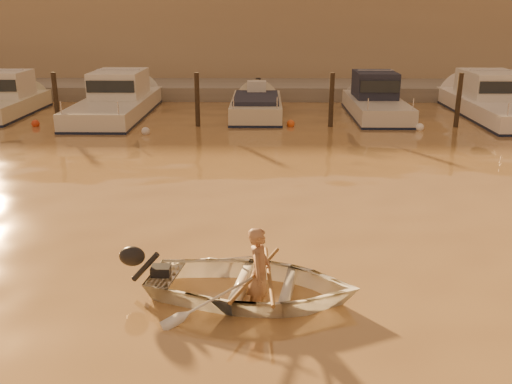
{
  "coord_description": "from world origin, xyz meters",
  "views": [
    {
      "loc": [
        2.33,
        -7.42,
        4.3
      ],
      "look_at": [
        2.16,
        3.49,
        0.75
      ],
      "focal_mm": 40.0,
      "sensor_mm": 36.0,
      "label": 1
    }
  ],
  "objects_px": {
    "moored_boat_1": "(5,100)",
    "waterfront_building": "(226,41)",
    "moored_boat_2": "(116,100)",
    "moored_boat_4": "(376,101)",
    "dinghy": "(253,285)",
    "person": "(259,273)",
    "moored_boat_3": "(256,110)",
    "moored_boat_5": "(496,101)"
  },
  "relations": [
    {
      "from": "moored_boat_1",
      "to": "waterfront_building",
      "type": "distance_m",
      "value": 13.98
    },
    {
      "from": "moored_boat_2",
      "to": "moored_boat_4",
      "type": "relative_size",
      "value": 1.3
    },
    {
      "from": "dinghy",
      "to": "moored_boat_4",
      "type": "height_order",
      "value": "moored_boat_4"
    },
    {
      "from": "person",
      "to": "moored_boat_3",
      "type": "height_order",
      "value": "person"
    },
    {
      "from": "dinghy",
      "to": "waterfront_building",
      "type": "relative_size",
      "value": 0.07
    },
    {
      "from": "moored_boat_1",
      "to": "waterfront_building",
      "type": "bearing_deg",
      "value": 52.47
    },
    {
      "from": "moored_boat_1",
      "to": "moored_boat_5",
      "type": "bearing_deg",
      "value": 0.0
    },
    {
      "from": "dinghy",
      "to": "moored_boat_2",
      "type": "distance_m",
      "value": 16.63
    },
    {
      "from": "moored_boat_2",
      "to": "moored_boat_4",
      "type": "bearing_deg",
      "value": 0.0
    },
    {
      "from": "moored_boat_1",
      "to": "moored_boat_5",
      "type": "xyz_separation_m",
      "value": [
        20.21,
        0.0,
        0.0
      ]
    },
    {
      "from": "moored_boat_1",
      "to": "moored_boat_5",
      "type": "distance_m",
      "value": 20.21
    },
    {
      "from": "moored_boat_2",
      "to": "waterfront_building",
      "type": "relative_size",
      "value": 0.18
    },
    {
      "from": "moored_boat_1",
      "to": "moored_boat_2",
      "type": "distance_m",
      "value": 4.62
    },
    {
      "from": "dinghy",
      "to": "person",
      "type": "bearing_deg",
      "value": -90.0
    },
    {
      "from": "moored_boat_3",
      "to": "waterfront_building",
      "type": "distance_m",
      "value": 11.39
    },
    {
      "from": "dinghy",
      "to": "moored_boat_4",
      "type": "distance_m",
      "value": 16.23
    },
    {
      "from": "person",
      "to": "moored_boat_5",
      "type": "distance_m",
      "value": 18.21
    },
    {
      "from": "moored_boat_3",
      "to": "moored_boat_4",
      "type": "bearing_deg",
      "value": 0.0
    },
    {
      "from": "moored_boat_1",
      "to": "moored_boat_5",
      "type": "relative_size",
      "value": 0.7
    },
    {
      "from": "moored_boat_2",
      "to": "dinghy",
      "type": "bearing_deg",
      "value": -68.9
    },
    {
      "from": "moored_boat_5",
      "to": "moored_boat_4",
      "type": "bearing_deg",
      "value": 180.0
    },
    {
      "from": "dinghy",
      "to": "moored_boat_1",
      "type": "xyz_separation_m",
      "value": [
        -10.61,
        15.51,
        0.41
      ]
    },
    {
      "from": "moored_boat_1",
      "to": "moored_boat_3",
      "type": "height_order",
      "value": "moored_boat_1"
    },
    {
      "from": "moored_boat_4",
      "to": "moored_boat_5",
      "type": "xyz_separation_m",
      "value": [
        4.86,
        0.0,
        0.0
      ]
    },
    {
      "from": "dinghy",
      "to": "person",
      "type": "xyz_separation_m",
      "value": [
        0.1,
        -0.02,
        0.22
      ]
    },
    {
      "from": "moored_boat_3",
      "to": "moored_boat_2",
      "type": "bearing_deg",
      "value": 180.0
    },
    {
      "from": "moored_boat_1",
      "to": "moored_boat_4",
      "type": "height_order",
      "value": "same"
    },
    {
      "from": "dinghy",
      "to": "moored_boat_2",
      "type": "xyz_separation_m",
      "value": [
        -5.99,
        15.51,
        0.41
      ]
    },
    {
      "from": "moored_boat_1",
      "to": "moored_boat_5",
      "type": "height_order",
      "value": "same"
    },
    {
      "from": "moored_boat_1",
      "to": "moored_boat_2",
      "type": "xyz_separation_m",
      "value": [
        4.62,
        0.0,
        0.0
      ]
    },
    {
      "from": "person",
      "to": "moored_boat_4",
      "type": "bearing_deg",
      "value": -7.39
    },
    {
      "from": "dinghy",
      "to": "moored_boat_5",
      "type": "xyz_separation_m",
      "value": [
        9.6,
        15.51,
        0.41
      ]
    },
    {
      "from": "person",
      "to": "moored_boat_3",
      "type": "relative_size",
      "value": 0.25
    },
    {
      "from": "dinghy",
      "to": "person",
      "type": "distance_m",
      "value": 0.24
    },
    {
      "from": "waterfront_building",
      "to": "moored_boat_3",
      "type": "bearing_deg",
      "value": -79.83
    },
    {
      "from": "moored_boat_3",
      "to": "waterfront_building",
      "type": "xyz_separation_m",
      "value": [
        -1.97,
        11.0,
        2.17
      ]
    },
    {
      "from": "waterfront_building",
      "to": "person",
      "type": "bearing_deg",
      "value": -85.14
    },
    {
      "from": "moored_boat_2",
      "to": "moored_boat_5",
      "type": "xyz_separation_m",
      "value": [
        15.59,
        0.0,
        0.0
      ]
    },
    {
      "from": "dinghy",
      "to": "moored_boat_3",
      "type": "distance_m",
      "value": 15.52
    },
    {
      "from": "dinghy",
      "to": "waterfront_building",
      "type": "bearing_deg",
      "value": 13.9
    },
    {
      "from": "dinghy",
      "to": "person",
      "type": "height_order",
      "value": "person"
    },
    {
      "from": "person",
      "to": "moored_boat_5",
      "type": "xyz_separation_m",
      "value": [
        9.5,
        15.53,
        0.19
      ]
    }
  ]
}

